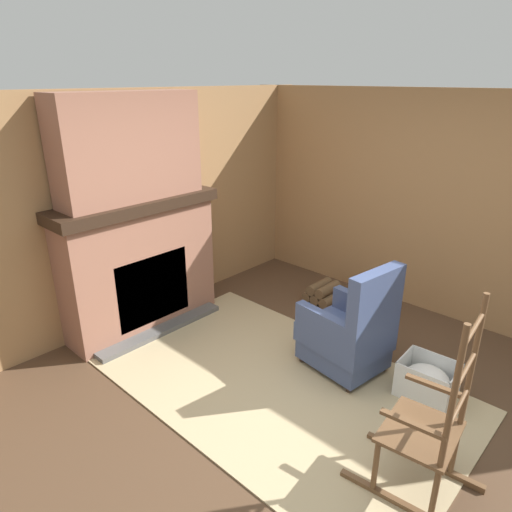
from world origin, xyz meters
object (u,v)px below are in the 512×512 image
Objects in this scene: laundry_basket at (427,380)px; rocking_chair at (427,433)px; firewood_stack at (323,293)px; storage_case at (143,190)px; armchair at (349,334)px; oil_lamp_vase at (109,191)px.

rocking_chair is at bearing -68.38° from laundry_basket.
firewood_stack is 1.72× the size of storage_case.
storage_case reaches higher than firewood_stack.
storage_case is (-2.08, -0.62, 1.06)m from armchair.
armchair is at bearing -45.81° from firewood_stack.
rocking_chair is 4.34× the size of oil_lamp_vase.
firewood_stack is at bearing 54.95° from storage_case.
storage_case is (-1.12, -1.60, 1.33)m from firewood_stack.
firewood_stack is 2.37m from storage_case.
storage_case reaches higher than laundry_basket.
laundry_basket is at bearing -74.68° from rocking_chair.
armchair is 4.90× the size of storage_case.
storage_case is (-2.76, -0.75, 1.27)m from laundry_basket.
armchair reaches higher than firewood_stack.
rocking_chair reaches higher than armchair.
firewood_stack is at bearing 60.17° from oil_lamp_vase.
armchair is 2.42m from storage_case.
armchair is at bearing 25.25° from oil_lamp_vase.
laundry_basket reaches higher than firewood_stack.
laundry_basket is at bearing -161.47° from armchair.
rocking_chair is 2.99× the size of laundry_basket.
laundry_basket is 1.45× the size of oil_lamp_vase.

